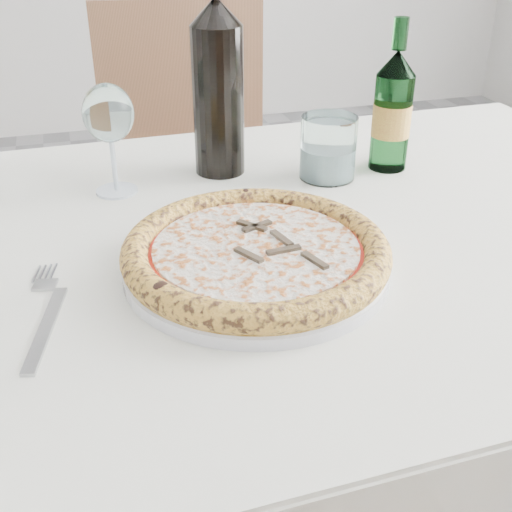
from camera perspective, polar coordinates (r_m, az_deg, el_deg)
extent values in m
cube|color=brown|center=(0.83, -1.97, 0.44)|extent=(1.35, 0.79, 0.04)
cube|color=white|center=(0.82, -1.99, 1.85)|extent=(1.41, 0.85, 0.01)
cube|color=white|center=(1.24, -6.83, 5.57)|extent=(1.40, 0.01, 0.22)
cylinder|color=brown|center=(1.51, 17.86, -3.27)|extent=(0.06, 0.06, 0.71)
cube|color=brown|center=(1.58, -5.34, 3.48)|extent=(0.44, 0.44, 0.04)
cube|color=brown|center=(1.67, -6.65, 13.98)|extent=(0.41, 0.07, 0.46)
cylinder|color=brown|center=(1.87, -0.42, -0.23)|extent=(0.04, 0.04, 0.43)
cylinder|color=brown|center=(1.58, 2.31, -6.34)|extent=(0.04, 0.04, 0.43)
cylinder|color=brown|center=(1.84, -11.20, -1.40)|extent=(0.04, 0.04, 0.43)
cylinder|color=brown|center=(1.54, -10.56, -7.89)|extent=(0.04, 0.04, 0.43)
cylinder|color=white|center=(0.73, 0.00, -0.89)|extent=(0.30, 0.30, 0.01)
torus|color=white|center=(0.73, 0.00, -0.55)|extent=(0.30, 0.30, 0.01)
cylinder|color=#BF9344|center=(0.73, 0.00, 0.00)|extent=(0.30, 0.30, 0.01)
torus|color=gold|center=(0.72, 0.00, 0.55)|extent=(0.30, 0.30, 0.03)
cylinder|color=red|center=(0.72, 0.00, 0.55)|extent=(0.25, 0.25, 0.00)
cylinder|color=white|center=(0.72, 0.00, 0.76)|extent=(0.23, 0.23, 0.00)
cube|color=#3D3021|center=(0.73, 2.24, 1.39)|extent=(0.04, 0.01, 0.00)
cube|color=#3D3021|center=(0.76, 0.84, 2.73)|extent=(0.03, 0.04, 0.00)
cube|color=#3D3021|center=(0.76, -3.62, 2.68)|extent=(0.03, 0.04, 0.00)
cube|color=#3D3021|center=(0.71, -2.71, 0.70)|extent=(0.04, 0.01, 0.00)
cube|color=#3D3021|center=(0.67, -1.05, -0.99)|extent=(0.03, 0.04, 0.00)
cube|color=#3D3021|center=(0.68, 4.40, -0.88)|extent=(0.03, 0.04, 0.00)
cube|color=#A1A4AA|center=(0.67, -18.17, -6.16)|extent=(0.05, 0.14, 0.00)
cube|color=#A1A4AA|center=(0.75, -18.24, -2.38)|extent=(0.03, 0.03, 0.00)
cylinder|color=#A1A4AA|center=(0.77, -18.95, -1.42)|extent=(0.00, 0.04, 0.00)
cylinder|color=#A1A4AA|center=(0.77, -18.49, -1.36)|extent=(0.00, 0.04, 0.00)
cylinder|color=#A1A4AA|center=(0.77, -18.03, -1.30)|extent=(0.00, 0.04, 0.00)
cylinder|color=#A1A4AA|center=(0.77, -17.57, -1.23)|extent=(0.00, 0.04, 0.00)
cylinder|color=white|center=(0.96, -12.25, 5.68)|extent=(0.06, 0.06, 0.00)
cylinder|color=white|center=(0.95, -12.52, 8.01)|extent=(0.01, 0.01, 0.08)
ellipsoid|color=white|center=(0.92, -13.01, 12.28)|extent=(0.07, 0.07, 0.08)
cylinder|color=white|center=(0.98, 6.44, 9.55)|extent=(0.08, 0.08, 0.09)
cylinder|color=silver|center=(0.99, 6.36, 8.29)|extent=(0.08, 0.08, 0.05)
cylinder|color=#457E51|center=(1.03, 11.92, 11.51)|extent=(0.06, 0.06, 0.15)
cone|color=#457E51|center=(1.01, 12.46, 16.44)|extent=(0.06, 0.06, 0.04)
cylinder|color=#457E51|center=(1.00, 12.72, 18.73)|extent=(0.02, 0.02, 0.05)
cylinder|color=#E1D94B|center=(1.03, 11.94, 11.75)|extent=(0.06, 0.06, 0.05)
cylinder|color=black|center=(0.98, -3.37, 13.50)|extent=(0.08, 0.08, 0.22)
cone|color=black|center=(0.96, -3.60, 20.96)|extent=(0.08, 0.08, 0.04)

